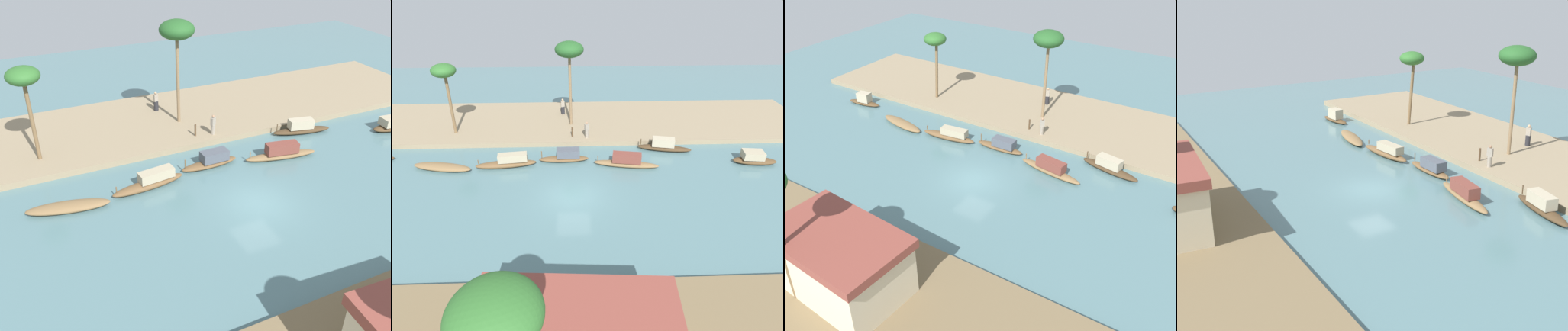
# 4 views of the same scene
# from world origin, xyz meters

# --- Properties ---
(river_water) EXTENTS (73.75, 73.75, 0.00)m
(river_water) POSITION_xyz_m (0.00, 0.00, 0.00)
(river_water) COLOR slate
(river_water) RESTS_ON ground
(riverbank_left) EXTENTS (47.73, 10.55, 0.45)m
(riverbank_left) POSITION_xyz_m (0.00, -13.01, 0.22)
(riverbank_left) COLOR #937F60
(riverbank_left) RESTS_ON ground
(sampan_with_red_awning) EXTENTS (4.12, 1.03, 1.10)m
(sampan_with_red_awning) POSITION_xyz_m (0.61, -5.08, 0.44)
(sampan_with_red_awning) COLOR brown
(sampan_with_red_awning) RESTS_ON river_water
(sampan_open_hull) EXTENTS (4.92, 1.52, 1.13)m
(sampan_open_hull) POSITION_xyz_m (5.23, -4.31, 0.44)
(sampan_open_hull) COLOR brown
(sampan_open_hull) RESTS_ON river_water
(sampan_with_tall_canopy) EXTENTS (4.78, 1.88, 1.20)m
(sampan_with_tall_canopy) POSITION_xyz_m (-7.99, -6.67, 0.44)
(sampan_with_tall_canopy) COLOR #47331E
(sampan_with_tall_canopy) RESTS_ON river_water
(sampan_midstream) EXTENTS (3.62, 1.53, 1.12)m
(sampan_midstream) POSITION_xyz_m (-14.85, -4.12, 0.45)
(sampan_midstream) COLOR brown
(sampan_midstream) RESTS_ON river_water
(sampan_upstream_small) EXTENTS (4.97, 2.05, 0.50)m
(sampan_upstream_small) POSITION_xyz_m (10.43, -4.03, 0.25)
(sampan_upstream_small) COLOR brown
(sampan_upstream_small) RESTS_ON river_water
(sampan_foreground) EXTENTS (5.33, 1.77, 1.19)m
(sampan_foreground) POSITION_xyz_m (-4.31, -4.00, 0.46)
(sampan_foreground) COLOR brown
(sampan_foreground) RESTS_ON river_water
(person_on_near_bank) EXTENTS (0.45, 0.42, 1.56)m
(person_on_near_bank) POSITION_xyz_m (-1.27, -8.63, 1.15)
(person_on_near_bank) COLOR gray
(person_on_near_bank) RESTS_ON riverbank_left
(person_by_mooring) EXTENTS (0.49, 0.49, 1.68)m
(person_by_mooring) POSITION_xyz_m (1.09, -14.62, 1.11)
(person_by_mooring) COLOR #232328
(person_by_mooring) RESTS_ON riverbank_left
(mooring_post) EXTENTS (0.14, 0.14, 0.93)m
(mooring_post) POSITION_xyz_m (0.07, -8.91, 0.91)
(mooring_post) COLOR #4C3823
(mooring_post) RESTS_ON riverbank_left
(palm_tree_left_near) EXTENTS (2.63, 2.63, 7.95)m
(palm_tree_left_near) POSITION_xyz_m (0.19, -11.84, 7.51)
(palm_tree_left_near) COLOR #7F6647
(palm_tree_left_near) RESTS_ON riverbank_left
(palm_tree_left_far) EXTENTS (2.14, 2.14, 6.42)m
(palm_tree_left_far) POSITION_xyz_m (11.17, -10.37, 6.07)
(palm_tree_left_far) COLOR brown
(palm_tree_left_far) RESTS_ON riverbank_left
(palm_tree_right_tall) EXTENTS (2.11, 2.11, 7.72)m
(palm_tree_right_tall) POSITION_xyz_m (1.43, 14.66, 7.15)
(palm_tree_right_tall) COLOR brown
(palm_tree_right_tall) RESTS_ON riverbank_right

